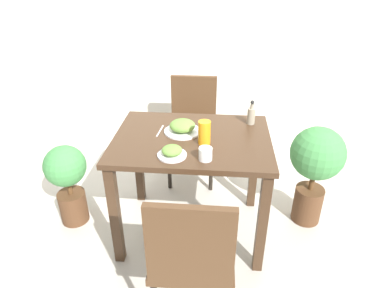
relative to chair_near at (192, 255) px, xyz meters
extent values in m
plane|color=#B7B2A8|center=(-0.07, 0.75, -0.52)|extent=(16.00, 16.00, 0.00)
cube|color=silver|center=(-0.07, 2.07, 0.78)|extent=(8.00, 0.05, 2.60)
cube|color=#3D2819|center=(-0.07, 0.75, 0.24)|extent=(1.01, 0.76, 0.04)
cube|color=#3D2819|center=(-0.52, 0.42, -0.15)|extent=(0.06, 0.06, 0.74)
cube|color=#3D2819|center=(0.39, 0.42, -0.15)|extent=(0.06, 0.06, 0.74)
cube|color=#3D2819|center=(-0.52, 1.08, -0.15)|extent=(0.06, 0.06, 0.74)
cube|color=#3D2819|center=(0.39, 1.08, -0.15)|extent=(0.06, 0.06, 0.74)
cube|color=#4C331E|center=(0.00, 0.08, -0.07)|extent=(0.42, 0.42, 0.04)
cube|color=#4C331E|center=(0.00, -0.11, 0.17)|extent=(0.40, 0.04, 0.44)
cylinder|color=black|center=(0.18, 0.26, -0.30)|extent=(0.03, 0.03, 0.43)
cylinder|color=black|center=(-0.18, 0.26, -0.30)|extent=(0.03, 0.03, 0.43)
cube|color=#4C331E|center=(-0.13, 1.44, -0.07)|extent=(0.42, 0.42, 0.04)
cube|color=#4C331E|center=(-0.13, 1.63, 0.17)|extent=(0.40, 0.04, 0.44)
cylinder|color=black|center=(-0.31, 1.26, -0.30)|extent=(0.03, 0.03, 0.43)
cylinder|color=black|center=(0.05, 1.26, -0.30)|extent=(0.03, 0.03, 0.43)
cylinder|color=black|center=(-0.31, 1.62, -0.30)|extent=(0.03, 0.03, 0.43)
cylinder|color=black|center=(0.05, 1.62, -0.30)|extent=(0.03, 0.03, 0.43)
cylinder|color=white|center=(-0.13, 0.82, 0.27)|extent=(0.24, 0.24, 0.01)
ellipsoid|color=olive|center=(-0.13, 0.82, 0.31)|extent=(0.17, 0.17, 0.07)
cylinder|color=white|center=(-0.16, 0.50, 0.27)|extent=(0.17, 0.17, 0.01)
ellipsoid|color=olive|center=(-0.16, 0.50, 0.30)|extent=(0.12, 0.12, 0.05)
cylinder|color=white|center=(0.03, 0.48, 0.30)|extent=(0.08, 0.08, 0.08)
cylinder|color=orange|center=(0.02, 0.68, 0.34)|extent=(0.08, 0.08, 0.15)
cylinder|color=gray|center=(0.33, 0.99, 0.32)|extent=(0.05, 0.05, 0.11)
cylinder|color=gray|center=(0.33, 0.99, 0.39)|extent=(0.02, 0.02, 0.03)
sphere|color=black|center=(0.33, 0.99, 0.42)|extent=(0.03, 0.03, 0.03)
cube|color=silver|center=(-0.29, 0.82, 0.26)|extent=(0.02, 0.16, 0.00)
cube|color=silver|center=(0.02, 0.82, 0.26)|extent=(0.02, 0.17, 0.00)
cylinder|color=#51331E|center=(-0.98, 0.77, -0.39)|extent=(0.21, 0.21, 0.25)
cylinder|color=brown|center=(-0.98, 0.77, -0.22)|extent=(0.04, 0.04, 0.09)
sphere|color=#428947|center=(-0.98, 0.77, -0.02)|extent=(0.30, 0.30, 0.30)
cylinder|color=#51331E|center=(0.81, 0.94, -0.37)|extent=(0.21, 0.21, 0.29)
cylinder|color=brown|center=(0.81, 0.94, -0.17)|extent=(0.04, 0.04, 0.11)
sphere|color=#428947|center=(0.81, 0.94, 0.07)|extent=(0.38, 0.38, 0.38)
camera|label=1|loc=(0.10, -1.20, 1.29)|focal=32.00mm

